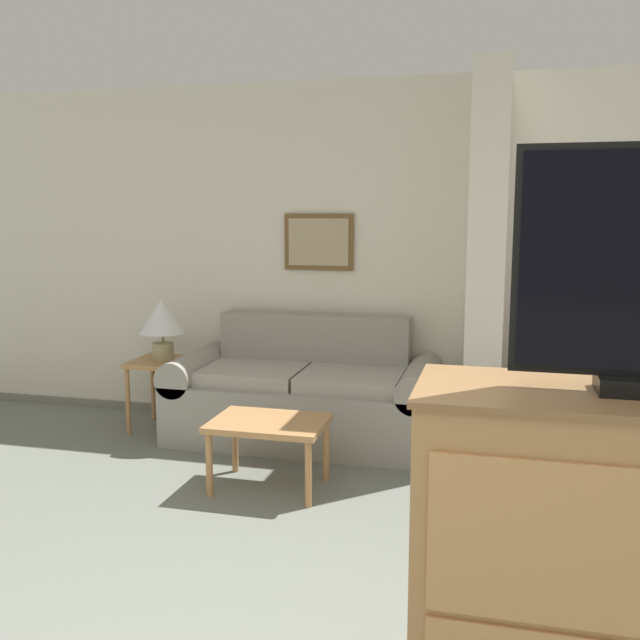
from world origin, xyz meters
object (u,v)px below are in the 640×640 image
(couch, at_px, (305,396))
(tv_dresser, at_px, (628,587))
(table_lamp, at_px, (162,320))
(coffee_table, at_px, (269,429))

(couch, relative_size, tv_dresser, 1.55)
(table_lamp, bearing_deg, coffee_table, -39.22)
(couch, height_order, table_lamp, table_lamp)
(tv_dresser, bearing_deg, table_lamp, 135.99)
(couch, xyz_separation_m, table_lamp, (-1.11, -0.01, 0.52))
(couch, xyz_separation_m, tv_dresser, (1.73, -2.75, 0.25))
(table_lamp, height_order, tv_dresser, tv_dresser)
(coffee_table, bearing_deg, couch, 92.42)
(coffee_table, height_order, table_lamp, table_lamp)
(coffee_table, height_order, tv_dresser, tv_dresser)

